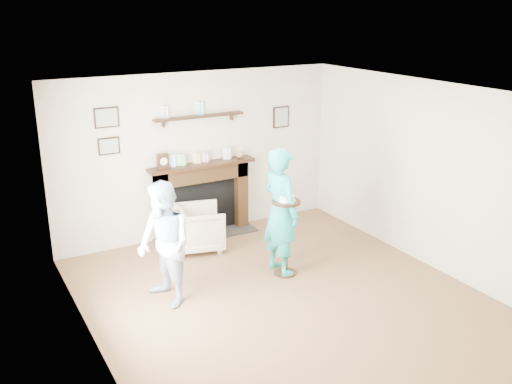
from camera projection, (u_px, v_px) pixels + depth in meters
ground at (284, 299)px, 6.95m from camera, size 5.00×5.00×0.00m
room_shell at (256, 158)px, 7.02m from camera, size 4.54×5.02×2.52m
armchair at (199, 248)px, 8.39m from camera, size 0.87×0.85×0.65m
man at (168, 302)px, 6.87m from camera, size 0.68×0.82×1.51m
woman at (280, 271)px, 7.68m from camera, size 0.46×0.66×1.71m
pedestal_table at (286, 223)px, 7.38m from camera, size 0.37×0.37×1.18m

